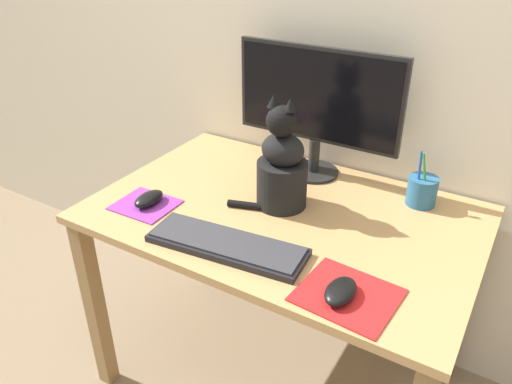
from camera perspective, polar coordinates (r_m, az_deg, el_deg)
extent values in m
plane|color=#847056|center=(1.94, 2.58, -20.16)|extent=(12.00, 12.00, 0.00)
cube|color=tan|center=(1.49, 3.17, -2.59)|extent=(1.12, 0.73, 0.02)
cube|color=olive|center=(1.77, -17.90, -12.37)|extent=(0.05, 0.05, 0.68)
cube|color=olive|center=(2.14, -5.22, -2.83)|extent=(0.05, 0.05, 0.68)
cube|color=olive|center=(1.84, 22.67, -11.52)|extent=(0.05, 0.05, 0.68)
cylinder|color=black|center=(1.70, 6.54, 2.35)|extent=(0.17, 0.17, 0.01)
cylinder|color=black|center=(1.68, 6.66, 4.21)|extent=(0.04, 0.04, 0.11)
cube|color=black|center=(1.60, 7.09, 10.93)|extent=(0.55, 0.02, 0.30)
cube|color=black|center=(1.59, 6.93, 10.84)|extent=(0.53, 0.00, 0.28)
cube|color=black|center=(1.32, -3.35, -6.09)|extent=(0.44, 0.18, 0.02)
cube|color=#333338|center=(1.31, -3.36, -5.66)|extent=(0.42, 0.16, 0.01)
cube|color=purple|center=(1.54, -12.51, -1.44)|extent=(0.18, 0.16, 0.00)
cube|color=red|center=(1.19, 10.41, -11.51)|extent=(0.23, 0.21, 0.00)
ellipsoid|color=black|center=(1.53, -12.15, -0.76)|extent=(0.06, 0.11, 0.03)
ellipsoid|color=black|center=(1.17, 9.64, -11.11)|extent=(0.07, 0.11, 0.03)
cylinder|color=black|center=(1.48, 2.97, 0.95)|extent=(0.16, 0.16, 0.14)
ellipsoid|color=black|center=(1.43, 3.08, 4.85)|extent=(0.13, 0.11, 0.10)
sphere|color=black|center=(1.38, 2.95, 8.10)|extent=(0.09, 0.09, 0.09)
cone|color=black|center=(1.38, 2.01, 10.35)|extent=(0.04, 0.04, 0.04)
cone|color=black|center=(1.35, 4.01, 9.92)|extent=(0.04, 0.04, 0.04)
cylinder|color=black|center=(1.48, 0.39, -1.69)|extent=(0.19, 0.08, 0.02)
cylinder|color=#286089|center=(1.57, 18.44, 0.11)|extent=(0.09, 0.09, 0.09)
cylinder|color=green|center=(1.53, 18.72, 1.84)|extent=(0.03, 0.01, 0.14)
cylinder|color=#1E47B2|center=(1.53, 18.15, 2.00)|extent=(0.02, 0.01, 0.14)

